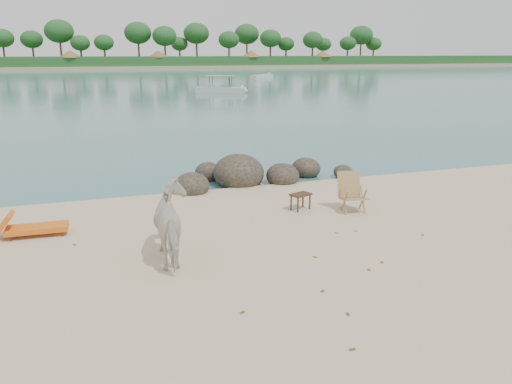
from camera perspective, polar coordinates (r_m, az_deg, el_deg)
water at (r=98.82m, az=-17.02°, el=12.59°), size 400.00×400.00×0.00m
far_shore at (r=178.76m, az=-17.89°, el=13.61°), size 420.00×90.00×1.40m
far_scenery at (r=145.42m, az=-17.74°, el=14.55°), size 420.00×18.00×9.50m
boulders at (r=16.57m, az=-0.91°, el=1.96°), size 6.26×2.83×1.25m
cow at (r=10.28m, az=-9.22°, el=-3.72°), size 0.86×1.85×1.56m
side_table at (r=13.59m, az=5.10°, el=-1.23°), size 0.64×0.53×0.45m
lounge_chair at (r=12.71m, az=-23.76°, el=-3.59°), size 1.72×0.66×0.51m
deck_chair at (r=13.52m, az=11.14°, el=-0.23°), size 0.79×0.84×1.05m
boat_mid at (r=55.09m, az=-4.06°, el=12.83°), size 5.94×4.08×2.94m
boat_far at (r=85.92m, az=0.66°, el=13.12°), size 5.51×4.79×0.69m
dead_leaves at (r=10.92m, az=3.75°, el=-6.73°), size 8.36×7.24×0.00m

